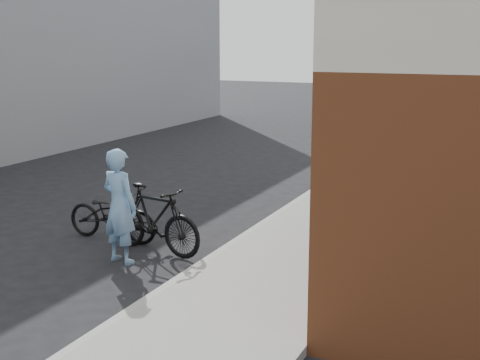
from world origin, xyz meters
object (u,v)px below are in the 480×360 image
Objects in this scene: utility_pole at (336,29)px; bike_right at (154,219)px; officer at (120,206)px; kimono_woman at (339,198)px; bike_left at (112,214)px; planter at (388,220)px.

utility_pole is 3.88× the size of bike_right.
officer is 1.14× the size of kimono_woman.
kimono_woman is (2.63, 1.20, 0.34)m from bike_right.
utility_pole is 4.02× the size of officer.
officer is at bearing 169.40° from bike_right.
kimono_woman is (3.61, 0.92, 0.44)m from bike_left.
officer reaches higher than planter.
officer is (-1.43, -6.24, -2.63)m from utility_pole.
bike_left is at bearing -149.84° from planter.
officer is 4.71m from planter.
planter is (0.49, 1.46, -0.67)m from kimono_woman.
bike_right reaches higher than bike_left.
utility_pole is at bearing 101.94° from kimono_woman.
officer is 1.02× the size of bike_left.
officer is at bearing -153.40° from kimono_woman.
bike_right is at bearing -139.45° from planter.
utility_pole is 4.83m from planter.
planter is (3.11, 2.66, -0.33)m from bike_right.
planter is at bearing -39.73° from bike_right.
utility_pole is at bearing -2.41° from bike_right.
bike_left is 4.75m from planter.
planter is (3.33, 3.26, -0.66)m from officer.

